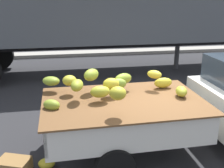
{
  "coord_description": "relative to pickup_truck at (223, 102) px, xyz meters",
  "views": [
    {
      "loc": [
        -1.81,
        -4.73,
        2.92
      ],
      "look_at": [
        -0.95,
        0.36,
        1.2
      ],
      "focal_mm": 44.34,
      "sensor_mm": 36.0,
      "label": 1
    }
  ],
  "objects": [
    {
      "name": "ground",
      "position": [
        -1.15,
        0.19,
        -0.89
      ],
      "size": [
        220.0,
        220.0,
        0.0
      ],
      "primitive_type": "plane",
      "color": "#28282B"
    },
    {
      "name": "curb_strip",
      "position": [
        -1.15,
        8.73,
        -0.81
      ],
      "size": [
        80.0,
        0.8,
        0.16
      ],
      "primitive_type": "cube",
      "color": "gray",
      "rests_on": "ground"
    },
    {
      "name": "pickup_truck",
      "position": [
        0.0,
        0.0,
        0.0
      ],
      "size": [
        5.15,
        1.98,
        1.7
      ],
      "rotation": [
        0.0,
        0.0,
        0.02
      ],
      "color": "silver",
      "rests_on": "ground"
    },
    {
      "name": "semi_trailer",
      "position": [
        -2.02,
        5.55,
        1.65
      ],
      "size": [
        12.02,
        2.72,
        3.95
      ],
      "rotation": [
        0.0,
        0.0,
        0.01
      ],
      "color": "#4C5156",
      "rests_on": "ground"
    },
    {
      "name": "fallen_banana_bunch_near_tailgate",
      "position": [
        -3.4,
        -0.29,
        -0.8
      ],
      "size": [
        0.32,
        0.26,
        0.17
      ],
      "primitive_type": "ellipsoid",
      "rotation": [
        0.0,
        0.0,
        3.03
      ],
      "color": "yellow",
      "rests_on": "ground"
    },
    {
      "name": "produce_crate",
      "position": [
        -3.94,
        -0.31,
        -0.77
      ],
      "size": [
        0.61,
        0.52,
        0.23
      ],
      "primitive_type": "cube",
      "rotation": [
        0.0,
        0.0,
        -0.36
      ],
      "color": "olive",
      "rests_on": "ground"
    }
  ]
}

